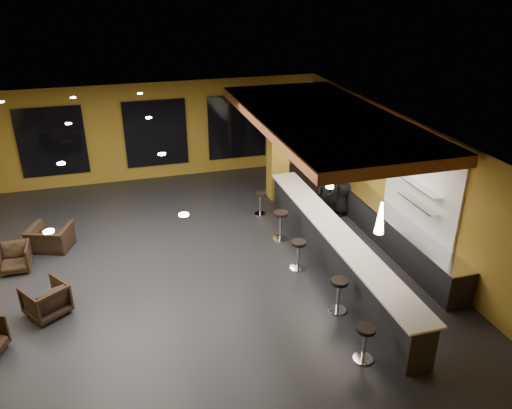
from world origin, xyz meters
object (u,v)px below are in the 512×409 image
object	(u,v)px
armchair_b	(46,300)
bar_stool_1	(339,291)
armchair_d	(50,238)
bar_stool_2	(298,251)
bar_counter	(334,249)
pendant_0	(380,218)
bar_stool_4	(260,201)
staff_b	(329,181)
prep_counter	(393,232)
bar_stool_3	(281,222)
pendant_2	(296,145)
column	(278,147)
staff_c	(342,192)
bar_stool_0	(365,339)
pendant_1	(331,175)
armchair_c	(14,258)
staff_a	(326,196)

from	to	relation	value
armchair_b	bar_stool_1	world-z (taller)	bar_stool_1
armchair_d	bar_stool_2	world-z (taller)	bar_stool_2
bar_counter	pendant_0	world-z (taller)	pendant_0
armchair_d	bar_stool_4	size ratio (longest dim) A/B	1.44
staff_b	bar_stool_1	distance (m)	5.86
prep_counter	bar_stool_3	size ratio (longest dim) A/B	6.98
armchair_b	bar_stool_1	size ratio (longest dim) A/B	1.03
bar_stool_1	bar_stool_4	world-z (taller)	bar_stool_1
pendant_2	bar_stool_4	distance (m)	2.15
column	staff_c	xyz separation A→B (m)	(1.50, -1.85, -0.99)
staff_c	bar_stool_2	size ratio (longest dim) A/B	1.91
bar_counter	armchair_b	world-z (taller)	bar_counter
pendant_0	bar_stool_0	distance (m)	2.45
prep_counter	column	world-z (taller)	column
armchair_b	staff_c	bearing A→B (deg)	164.04
pendant_1	armchair_c	xyz separation A→B (m)	(-7.88, 1.58, -2.00)
staff_c	armchair_c	bearing A→B (deg)	167.44
bar_stool_3	armchair_d	bearing A→B (deg)	168.75
staff_b	bar_stool_4	distance (m)	2.43
armchair_b	bar_stool_0	distance (m)	6.91
bar_stool_2	staff_b	bearing A→B (deg)	56.10
bar_stool_3	bar_counter	bearing A→B (deg)	-63.43
staff_c	bar_stool_2	bearing A→B (deg)	-149.41
bar_counter	staff_c	xyz separation A→B (m)	(1.50, 2.75, 0.26)
pendant_0	pendant_2	world-z (taller)	same
bar_stool_4	bar_counter	bearing A→B (deg)	-74.64
pendant_0	bar_stool_3	distance (m)	4.23
bar_stool_1	column	bearing A→B (deg)	83.82
bar_counter	bar_stool_4	xyz separation A→B (m)	(-0.94, 3.44, -0.03)
pendant_1	bar_stool_0	bearing A→B (deg)	-102.64
bar_counter	staff_a	xyz separation A→B (m)	(0.84, 2.49, 0.31)
armchair_b	bar_stool_1	bearing A→B (deg)	130.31
bar_stool_0	bar_stool_2	bearing A→B (deg)	91.01
column	bar_stool_2	bearing A→B (deg)	-101.72
bar_counter	armchair_c	bearing A→B (deg)	165.20
pendant_2	staff_c	distance (m)	2.20
bar_stool_0	bar_stool_4	size ratio (longest dim) A/B	1.06
prep_counter	bar_stool_0	world-z (taller)	prep_counter
prep_counter	staff_c	bearing A→B (deg)	102.55
bar_counter	prep_counter	world-z (taller)	bar_counter
prep_counter	pendant_0	xyz separation A→B (m)	(-2.00, -2.50, 1.92)
staff_b	armchair_d	xyz separation A→B (m)	(-8.54, -0.71, -0.43)
pendant_0	staff_b	bearing A→B (deg)	75.63
armchair_d	bar_stool_1	distance (m)	7.97
armchair_b	bar_stool_0	bearing A→B (deg)	117.15
bar_stool_3	bar_stool_4	size ratio (longest dim) A/B	1.16
armchair_d	bar_stool_3	xyz separation A→B (m)	(6.23, -1.24, 0.20)
armchair_c	bar_stool_2	bearing A→B (deg)	-16.63
prep_counter	pendant_0	bearing A→B (deg)	-128.66
pendant_0	pendant_1	distance (m)	2.50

